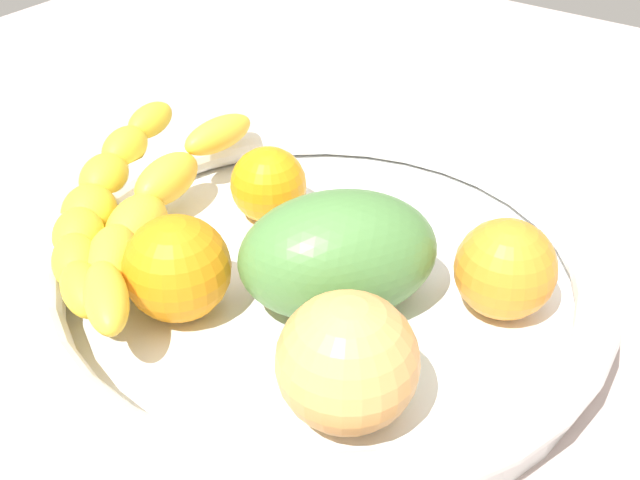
{
  "coord_description": "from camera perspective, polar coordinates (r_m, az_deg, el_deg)",
  "views": [
    {
      "loc": [
        23.07,
        -32.02,
        35.39
      ],
      "look_at": [
        0.0,
        0.0,
        7.92
      ],
      "focal_mm": 45.84,
      "sensor_mm": 36.0,
      "label": 1
    }
  ],
  "objects": [
    {
      "name": "peach_blush",
      "position": [
        0.39,
        1.93,
        -8.52
      ],
      "size": [
        7.0,
        7.0,
        7.0
      ],
      "primitive_type": "sphere",
      "color": "#ECA358",
      "rests_on": "fruit_bowl"
    },
    {
      "name": "banana_draped_right",
      "position": [
        0.54,
        -15.12,
        2.53
      ],
      "size": [
        15.59,
        20.82,
        4.58
      ],
      "color": "yellow",
      "rests_on": "fruit_bowl"
    },
    {
      "name": "fruit_bowl",
      "position": [
        0.5,
        -0.0,
        -2.48
      ],
      "size": [
        34.93,
        34.93,
        4.48
      ],
      "color": "white",
      "rests_on": "kitchen_counter"
    },
    {
      "name": "orange_front",
      "position": [
        0.54,
        -3.62,
        3.89
      ],
      "size": [
        5.1,
        5.1,
        5.1
      ],
      "primitive_type": "sphere",
      "color": "orange",
      "rests_on": "fruit_bowl"
    },
    {
      "name": "orange_mid_left",
      "position": [
        0.46,
        -9.95,
        -1.96
      ],
      "size": [
        6.14,
        6.14,
        6.14
      ],
      "primitive_type": "sphere",
      "color": "orange",
      "rests_on": "fruit_bowl"
    },
    {
      "name": "kitchen_counter",
      "position": [
        0.52,
        -0.0,
        -5.81
      ],
      "size": [
        120.0,
        120.0,
        3.0
      ],
      "primitive_type": "cube",
      "color": "#B8A5A0",
      "rests_on": "ground"
    },
    {
      "name": "banana_draped_left",
      "position": [
        0.52,
        -11.88,
        1.67
      ],
      "size": [
        12.25,
        22.77,
        5.04
      ],
      "color": "yellow",
      "rests_on": "fruit_bowl"
    },
    {
      "name": "orange_mid_right",
      "position": [
        0.47,
        12.81,
        -1.98
      ],
      "size": [
        5.81,
        5.81,
        5.81
      ],
      "primitive_type": "sphere",
      "color": "orange",
      "rests_on": "fruit_bowl"
    },
    {
      "name": "mango_green",
      "position": [
        0.46,
        1.29,
        -1.04
      ],
      "size": [
        13.37,
        13.69,
        7.27
      ],
      "primitive_type": "ellipsoid",
      "rotation": [
        0.0,
        0.0,
        3.99
      ],
      "color": "#4E8341",
      "rests_on": "fruit_bowl"
    }
  ]
}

